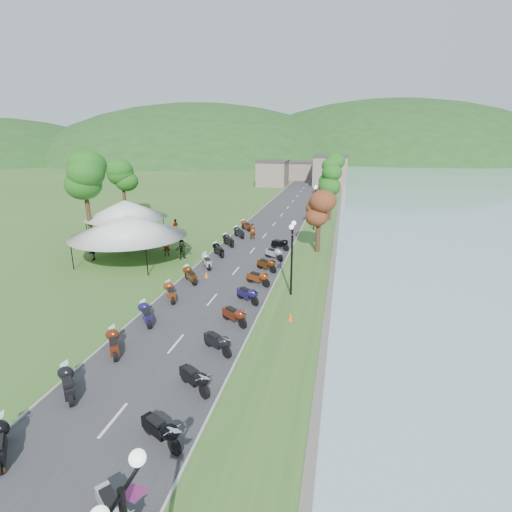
# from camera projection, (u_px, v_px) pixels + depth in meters

# --- Properties ---
(ground) EXTENTS (400.00, 400.00, 0.00)m
(ground) POSITION_uv_depth(u_px,v_px,m) (38.00, 512.00, 11.62)
(ground) COLOR #49772F
(ground) RESTS_ON ground
(road) EXTENTS (7.00, 120.00, 0.02)m
(road) POSITION_uv_depth(u_px,v_px,m) (274.00, 224.00, 48.99)
(road) COLOR #39393C
(road) RESTS_ON ground
(hills_backdrop) EXTENTS (360.00, 120.00, 76.00)m
(hills_backdrop) POSITION_uv_depth(u_px,v_px,m) (329.00, 157.00, 198.47)
(hills_backdrop) COLOR #285621
(hills_backdrop) RESTS_ON ground
(far_building) EXTENTS (18.00, 16.00, 5.00)m
(far_building) POSITION_uv_depth(u_px,v_px,m) (300.00, 172.00, 90.71)
(far_building) COLOR gray
(far_building) RESTS_ON ground
(moto_row_left) EXTENTS (2.60, 43.86, 1.10)m
(moto_row_left) POSITION_uv_depth(u_px,v_px,m) (171.00, 293.00, 26.32)
(moto_row_left) COLOR #331411
(moto_row_left) RESTS_ON ground
(moto_row_right) EXTENTS (2.60, 31.28, 1.10)m
(moto_row_right) POSITION_uv_depth(u_px,v_px,m) (241.00, 304.00, 24.55)
(moto_row_right) COLOR #331411
(moto_row_right) RESTS_ON ground
(vendor_tent_main) EXTENTS (6.58, 6.58, 4.00)m
(vendor_tent_main) POSITION_uv_depth(u_px,v_px,m) (129.00, 238.00, 34.33)
(vendor_tent_main) COLOR silver
(vendor_tent_main) RESTS_ON ground
(vendor_tent_side) EXTENTS (5.67, 5.67, 4.00)m
(vendor_tent_side) POSITION_uv_depth(u_px,v_px,m) (126.00, 219.00, 42.04)
(vendor_tent_side) COLOR silver
(vendor_tent_side) RESTS_ON ground
(tree_park_left) EXTENTS (4.02, 4.02, 11.16)m
(tree_park_left) POSITION_uv_depth(u_px,v_px,m) (85.00, 188.00, 38.64)
(tree_park_left) COLOR #256C1C
(tree_park_left) RESTS_ON ground
(tree_lakeside) EXTENTS (2.32, 2.32, 6.46)m
(tree_lakeside) POSITION_uv_depth(u_px,v_px,m) (319.00, 218.00, 36.57)
(tree_lakeside) COLOR #256C1C
(tree_lakeside) RESTS_ON ground
(pedestrian_a) EXTENTS (0.76, 0.68, 1.70)m
(pedestrian_a) POSITION_uv_depth(u_px,v_px,m) (167.00, 256.00, 36.15)
(pedestrian_a) COLOR slate
(pedestrian_a) RESTS_ON ground
(pedestrian_b) EXTENTS (0.94, 0.52, 1.92)m
(pedestrian_b) POSITION_uv_depth(u_px,v_px,m) (145.00, 245.00, 39.62)
(pedestrian_b) COLOR slate
(pedestrian_b) RESTS_ON ground
(pedestrian_c) EXTENTS (0.81, 1.32, 1.90)m
(pedestrian_c) POSITION_uv_depth(u_px,v_px,m) (93.00, 260.00, 34.93)
(pedestrian_c) COLOR slate
(pedestrian_c) RESTS_ON ground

